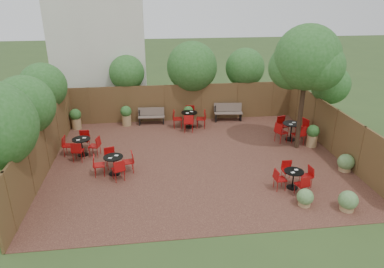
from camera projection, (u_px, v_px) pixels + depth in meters
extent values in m
plane|color=#354F23|center=(197.00, 160.00, 14.83)|extent=(80.00, 80.00, 0.00)
cube|color=#3A1F17|center=(197.00, 160.00, 14.83)|extent=(12.00, 10.00, 0.02)
cube|color=brown|center=(184.00, 103.00, 19.04)|extent=(12.00, 0.08, 2.00)
cube|color=brown|center=(45.00, 146.00, 13.76)|extent=(0.08, 10.00, 2.00)
cube|color=brown|center=(335.00, 132.00, 15.14)|extent=(0.08, 10.00, 2.00)
cube|color=beige|center=(100.00, 40.00, 20.13)|extent=(5.00, 4.00, 8.00)
sphere|color=#24581C|center=(43.00, 86.00, 15.82)|extent=(2.11, 2.11, 2.11)
sphere|color=#24581C|center=(24.00, 106.00, 13.06)|extent=(2.25, 2.25, 2.25)
sphere|color=#24581C|center=(127.00, 73.00, 18.74)|extent=(1.87, 1.87, 1.87)
sphere|color=#24581C|center=(192.00, 67.00, 18.95)|extent=(2.72, 2.72, 2.72)
sphere|color=#24581C|center=(245.00, 68.00, 19.55)|extent=(2.16, 2.16, 2.16)
sphere|color=#24581C|center=(331.00, 85.00, 16.46)|extent=(1.81, 1.81, 1.81)
cylinder|color=black|center=(302.00, 102.00, 15.18)|extent=(0.25, 0.25, 4.28)
sphere|color=#24581C|center=(307.00, 57.00, 14.45)|extent=(2.72, 2.72, 2.72)
sphere|color=#24581C|center=(291.00, 67.00, 14.94)|extent=(1.91, 1.91, 1.91)
sphere|color=#24581C|center=(320.00, 66.00, 14.24)|extent=(1.99, 1.99, 1.99)
cube|color=brown|center=(151.00, 117.00, 18.64)|extent=(1.41, 0.52, 0.05)
cube|color=brown|center=(151.00, 111.00, 18.71)|extent=(1.39, 0.20, 0.42)
cube|color=black|center=(140.00, 121.00, 18.65)|extent=(0.09, 0.42, 0.37)
cube|color=black|center=(163.00, 120.00, 18.79)|extent=(0.09, 0.42, 0.37)
cube|color=brown|center=(228.00, 113.00, 19.10)|extent=(1.56, 0.61, 0.05)
cube|color=brown|center=(228.00, 107.00, 19.19)|extent=(1.53, 0.27, 0.46)
cube|color=black|center=(216.00, 118.00, 19.11)|extent=(0.11, 0.46, 0.41)
cube|color=black|center=(240.00, 116.00, 19.27)|extent=(0.11, 0.46, 0.41)
cylinder|color=black|center=(290.00, 139.00, 16.82)|extent=(0.49, 0.49, 0.03)
cylinder|color=black|center=(291.00, 132.00, 16.67)|extent=(0.06, 0.06, 0.78)
cylinder|color=black|center=(292.00, 124.00, 16.52)|extent=(0.85, 0.85, 0.03)
cube|color=white|center=(294.00, 122.00, 16.60)|extent=(0.18, 0.15, 0.02)
cube|color=white|center=(291.00, 124.00, 16.37)|extent=(0.18, 0.15, 0.02)
cylinder|color=black|center=(189.00, 127.00, 18.32)|extent=(0.49, 0.49, 0.03)
cylinder|color=black|center=(189.00, 120.00, 18.17)|extent=(0.06, 0.06, 0.77)
cylinder|color=black|center=(189.00, 113.00, 18.02)|extent=(0.84, 0.84, 0.03)
cube|color=white|center=(192.00, 112.00, 18.11)|extent=(0.16, 0.12, 0.02)
cube|color=white|center=(187.00, 113.00, 17.88)|extent=(0.16, 0.12, 0.02)
cylinder|color=black|center=(292.00, 187.00, 12.73)|extent=(0.40, 0.40, 0.03)
cylinder|color=black|center=(293.00, 179.00, 12.61)|extent=(0.05, 0.05, 0.64)
cylinder|color=black|center=(294.00, 171.00, 12.48)|extent=(0.70, 0.70, 0.03)
cube|color=white|center=(296.00, 170.00, 12.55)|extent=(0.14, 0.11, 0.01)
cube|color=white|center=(293.00, 173.00, 12.36)|extent=(0.14, 0.11, 0.01)
cylinder|color=black|center=(83.00, 155.00, 15.25)|extent=(0.45, 0.45, 0.03)
cylinder|color=black|center=(82.00, 147.00, 15.12)|extent=(0.05, 0.05, 0.71)
cylinder|color=black|center=(81.00, 139.00, 14.98)|extent=(0.77, 0.77, 0.03)
cube|color=white|center=(84.00, 138.00, 15.06)|extent=(0.16, 0.12, 0.02)
cube|color=white|center=(78.00, 140.00, 14.84)|extent=(0.16, 0.12, 0.02)
cylinder|color=black|center=(115.00, 173.00, 13.69)|extent=(0.44, 0.44, 0.03)
cylinder|color=black|center=(114.00, 165.00, 13.56)|extent=(0.05, 0.05, 0.69)
cylinder|color=black|center=(113.00, 157.00, 13.42)|extent=(0.75, 0.75, 0.03)
cube|color=white|center=(116.00, 155.00, 13.50)|extent=(0.16, 0.13, 0.01)
cube|color=white|center=(110.00, 158.00, 13.30)|extent=(0.16, 0.13, 0.01)
cylinder|color=#9A794D|center=(127.00, 120.00, 18.50)|extent=(0.48, 0.48, 0.55)
sphere|color=#24581C|center=(126.00, 111.00, 18.31)|extent=(0.58, 0.58, 0.58)
cylinder|color=#9A794D|center=(188.00, 119.00, 18.83)|extent=(0.43, 0.43, 0.49)
sphere|color=#24581C|center=(188.00, 111.00, 18.66)|extent=(0.52, 0.52, 0.52)
cylinder|color=#9A794D|center=(76.00, 124.00, 18.05)|extent=(0.48, 0.48, 0.55)
sphere|color=#24581C|center=(75.00, 114.00, 17.86)|extent=(0.58, 0.58, 0.58)
cylinder|color=#9A794D|center=(312.00, 141.00, 16.01)|extent=(0.47, 0.47, 0.54)
sphere|color=#24581C|center=(313.00, 131.00, 15.83)|extent=(0.56, 0.56, 0.56)
cylinder|color=#9A794D|center=(347.00, 207.00, 11.43)|extent=(0.46, 0.46, 0.21)
sphere|color=#517A3F|center=(348.00, 200.00, 11.33)|extent=(0.62, 0.62, 0.62)
cylinder|color=#9A794D|center=(304.00, 203.00, 11.67)|extent=(0.40, 0.40, 0.18)
sphere|color=#517A3F|center=(305.00, 197.00, 11.59)|extent=(0.55, 0.55, 0.55)
cylinder|color=#9A794D|center=(345.00, 168.00, 13.91)|extent=(0.47, 0.47, 0.21)
sphere|color=#517A3F|center=(346.00, 162.00, 13.81)|extent=(0.64, 0.64, 0.64)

